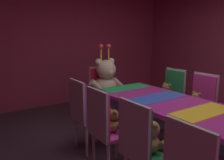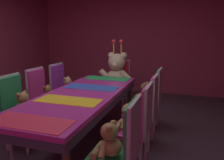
# 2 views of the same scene
# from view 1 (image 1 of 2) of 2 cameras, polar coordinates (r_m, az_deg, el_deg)

# --- Properties ---
(ground_plane) EXTENTS (7.90, 7.90, 0.00)m
(ground_plane) POSITION_cam_1_polar(r_m,az_deg,el_deg) (3.19, 15.15, -18.53)
(ground_plane) COLOR #3F2D38
(wall_back) EXTENTS (5.20, 0.12, 2.80)m
(wall_back) POSITION_cam_1_polar(r_m,az_deg,el_deg) (5.42, -10.74, 9.29)
(wall_back) COLOR #99334C
(wall_back) RESTS_ON ground_plane
(banquet_table) EXTENTS (0.90, 2.44, 0.75)m
(banquet_table) POSITION_cam_1_polar(r_m,az_deg,el_deg) (2.93, 15.80, -7.30)
(banquet_table) COLOR #B22D8C
(banquet_table) RESTS_ON ground_plane
(chair_left_1) EXTENTS (0.42, 0.41, 0.98)m
(chair_left_1) POSITION_cam_1_polar(r_m,az_deg,el_deg) (2.20, 6.84, -14.89)
(chair_left_1) COLOR #268C4C
(chair_left_1) RESTS_ON ground_plane
(teddy_left_1) EXTENTS (0.26, 0.34, 0.32)m
(teddy_left_1) POSITION_cam_1_polar(r_m,az_deg,el_deg) (2.29, 9.70, -13.94)
(teddy_left_1) COLOR #9E7247
(teddy_left_1) RESTS_ON chair_left_1
(chair_left_2) EXTENTS (0.42, 0.41, 0.98)m
(chair_left_2) POSITION_cam_1_polar(r_m,az_deg,el_deg) (2.62, -2.17, -10.41)
(chair_left_2) COLOR #CC338C
(chair_left_2) RESTS_ON ground_plane
(teddy_left_2) EXTENTS (0.22, 0.28, 0.27)m
(teddy_left_2) POSITION_cam_1_polar(r_m,az_deg,el_deg) (2.70, 0.45, -10.25)
(teddy_left_2) COLOR brown
(teddy_left_2) RESTS_ON chair_left_2
(chair_left_3) EXTENTS (0.42, 0.41, 0.98)m
(chair_left_3) POSITION_cam_1_polar(r_m,az_deg,el_deg) (3.10, -7.20, -7.02)
(chair_left_3) COLOR purple
(chair_left_3) RESTS_ON ground_plane
(teddy_left_3) EXTENTS (0.24, 0.31, 0.30)m
(teddy_left_3) POSITION_cam_1_polar(r_m,az_deg,el_deg) (3.17, -4.85, -6.78)
(teddy_left_3) COLOR tan
(teddy_left_3) RESTS_ON chair_left_3
(chair_right_2) EXTENTS (0.42, 0.41, 0.98)m
(chair_right_2) POSITION_cam_1_polar(r_m,az_deg,el_deg) (3.75, 21.10, -4.47)
(chair_right_2) COLOR #CC338C
(chair_right_2) RESTS_ON ground_plane
(teddy_right_2) EXTENTS (0.22, 0.29, 0.27)m
(teddy_right_2) POSITION_cam_1_polar(r_m,az_deg,el_deg) (3.65, 19.77, -5.19)
(teddy_right_2) COLOR olive
(teddy_right_2) RESTS_ON chair_right_2
(chair_right_3) EXTENTS (0.42, 0.41, 0.98)m
(chair_right_3) POSITION_cam_1_polar(r_m,az_deg,el_deg) (4.09, 14.45, -2.81)
(chair_right_3) COLOR #268C4C
(chair_right_3) RESTS_ON ground_plane
(teddy_right_3) EXTENTS (0.25, 0.32, 0.31)m
(teddy_right_3) POSITION_cam_1_polar(r_m,az_deg,el_deg) (3.99, 13.05, -3.21)
(teddy_right_3) COLOR brown
(teddy_right_3) RESTS_ON chair_right_3
(throne_chair) EXTENTS (0.41, 0.42, 0.98)m
(throne_chair) POSITION_cam_1_polar(r_m,az_deg,el_deg) (4.24, -2.61, -1.96)
(throne_chair) COLOR red
(throne_chair) RESTS_ON ground_plane
(king_teddy_bear) EXTENTS (0.73, 0.56, 0.94)m
(king_teddy_bear) POSITION_cam_1_polar(r_m,az_deg,el_deg) (4.07, -1.37, -0.20)
(king_teddy_bear) COLOR beige
(king_teddy_bear) RESTS_ON throne_chair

